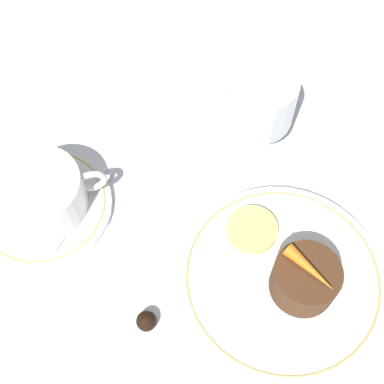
{
  "coord_description": "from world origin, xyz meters",
  "views": [
    {
      "loc": [
        -0.12,
        -0.18,
        0.55
      ],
      "look_at": [
        -0.04,
        0.1,
        0.04
      ],
      "focal_mm": 50.0,
      "sensor_mm": 36.0,
      "label": 1
    }
  ],
  "objects_px": {
    "coffee_cup": "(41,193)",
    "dessert_cake": "(305,279)",
    "dinner_plate": "(282,279)",
    "wine_glass": "(260,103)"
  },
  "relations": [
    {
      "from": "coffee_cup",
      "to": "dessert_cake",
      "type": "xyz_separation_m",
      "value": [
        0.24,
        -0.17,
        -0.0
      ]
    },
    {
      "from": "dinner_plate",
      "to": "wine_glass",
      "type": "distance_m",
      "value": 0.19
    },
    {
      "from": "dinner_plate",
      "to": "coffee_cup",
      "type": "relative_size",
      "value": 1.81
    },
    {
      "from": "coffee_cup",
      "to": "wine_glass",
      "type": "distance_m",
      "value": 0.26
    },
    {
      "from": "coffee_cup",
      "to": "dessert_cake",
      "type": "bearing_deg",
      "value": -34.6
    },
    {
      "from": "coffee_cup",
      "to": "dinner_plate",
      "type": "bearing_deg",
      "value": -33.78
    },
    {
      "from": "dinner_plate",
      "to": "coffee_cup",
      "type": "xyz_separation_m",
      "value": [
        -0.23,
        0.15,
        0.03
      ]
    },
    {
      "from": "wine_glass",
      "to": "dessert_cake",
      "type": "bearing_deg",
      "value": -93.28
    },
    {
      "from": "dinner_plate",
      "to": "dessert_cake",
      "type": "relative_size",
      "value": 3.23
    },
    {
      "from": "coffee_cup",
      "to": "wine_glass",
      "type": "bearing_deg",
      "value": 4.87
    }
  ]
}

